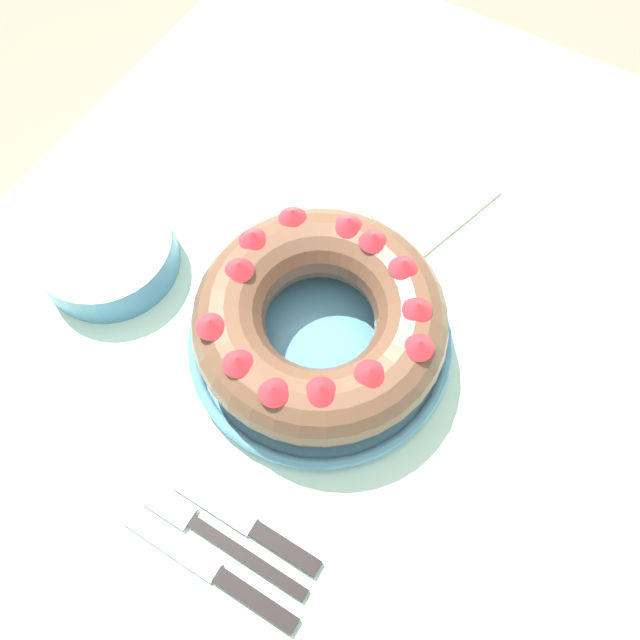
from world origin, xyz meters
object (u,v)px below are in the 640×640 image
(serving_dish, at_px, (320,339))
(bundt_cake, at_px, (320,319))
(cake_knife, at_px, (255,529))
(side_bowl, at_px, (107,253))
(napkin, at_px, (431,200))
(fork, at_px, (212,534))
(serving_knife, at_px, (220,576))

(serving_dish, height_order, bundt_cake, bundt_cake)
(cake_knife, bearing_deg, serving_dish, 14.54)
(cake_knife, bearing_deg, side_bowl, 63.22)
(bundt_cake, xyz_separation_m, side_bowl, (-0.04, 0.26, -0.04))
(serving_dish, bearing_deg, napkin, -4.57)
(side_bowl, bearing_deg, serving_dish, -81.74)
(fork, distance_m, cake_knife, 0.04)
(serving_dish, relative_size, serving_knife, 1.49)
(fork, xyz_separation_m, cake_knife, (0.03, -0.03, 0.00))
(cake_knife, height_order, napkin, cake_knife)
(fork, relative_size, serving_knife, 0.94)
(bundt_cake, xyz_separation_m, cake_knife, (-0.20, -0.05, -0.06))
(fork, bearing_deg, cake_knife, -52.51)
(fork, bearing_deg, serving_knife, -134.30)
(bundt_cake, bearing_deg, fork, -176.03)
(napkin, bearing_deg, serving_knife, -177.18)
(bundt_cake, relative_size, napkin, 1.80)
(bundt_cake, xyz_separation_m, napkin, (0.24, -0.02, -0.06))
(side_bowl, distance_m, napkin, 0.40)
(serving_dish, bearing_deg, bundt_cake, 34.95)
(serving_dish, xyz_separation_m, cake_knife, (-0.20, -0.05, -0.01))
(bundt_cake, bearing_deg, side_bowl, 98.27)
(serving_dish, distance_m, cake_knife, 0.21)
(serving_knife, xyz_separation_m, cake_knife, (0.05, -0.01, -0.00))
(serving_dish, height_order, fork, serving_dish)
(bundt_cake, xyz_separation_m, fork, (-0.23, -0.02, -0.06))
(serving_knife, bearing_deg, side_bowl, 58.72)
(fork, xyz_separation_m, side_bowl, (0.19, 0.28, 0.02))
(serving_knife, xyz_separation_m, napkin, (0.50, 0.02, -0.00))
(serving_dish, bearing_deg, fork, -176.03)
(bundt_cake, bearing_deg, serving_dish, -145.05)
(serving_dish, xyz_separation_m, bundt_cake, (0.00, 0.00, 0.05))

